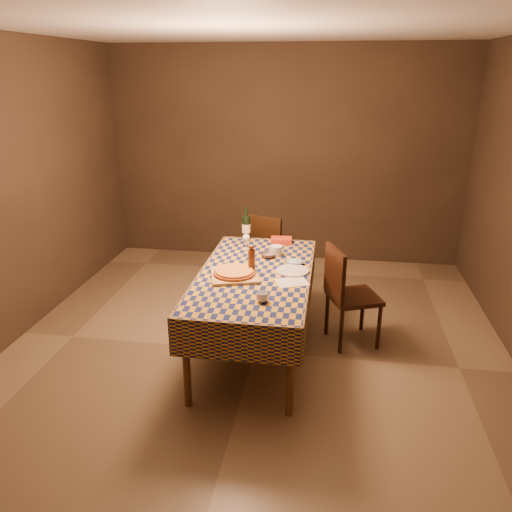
% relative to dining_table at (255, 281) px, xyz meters
% --- Properties ---
extents(room, '(5.00, 5.10, 2.70)m').
position_rel_dining_table_xyz_m(room, '(0.00, 0.00, 0.66)').
color(room, brown).
rests_on(room, ground).
extents(dining_table, '(0.94, 1.84, 0.77)m').
position_rel_dining_table_xyz_m(dining_table, '(0.00, 0.00, 0.00)').
color(dining_table, brown).
rests_on(dining_table, ground).
extents(cutting_board, '(0.47, 0.47, 0.02)m').
position_rel_dining_table_xyz_m(cutting_board, '(-0.16, -0.11, 0.09)').
color(cutting_board, tan).
rests_on(cutting_board, dining_table).
extents(pizza, '(0.35, 0.35, 0.03)m').
position_rel_dining_table_xyz_m(pizza, '(-0.16, -0.11, 0.12)').
color(pizza, '#9A4119').
rests_on(pizza, cutting_board).
extents(pepper_mill, '(0.06, 0.06, 0.25)m').
position_rel_dining_table_xyz_m(pepper_mill, '(-0.03, -0.01, 0.19)').
color(pepper_mill, '#512412').
rests_on(pepper_mill, dining_table).
extents(bowl, '(0.17, 0.17, 0.04)m').
position_rel_dining_table_xyz_m(bowl, '(0.06, 0.38, 0.10)').
color(bowl, '#5F4650').
rests_on(bowl, dining_table).
extents(wine_glass, '(0.08, 0.08, 0.14)m').
position_rel_dining_table_xyz_m(wine_glass, '(-0.18, 0.59, 0.18)').
color(wine_glass, silver).
rests_on(wine_glass, dining_table).
extents(wine_bottle, '(0.09, 0.09, 0.34)m').
position_rel_dining_table_xyz_m(wine_bottle, '(-0.22, 0.86, 0.20)').
color(wine_bottle, black).
rests_on(wine_bottle, dining_table).
extents(deli_tub, '(0.15, 0.15, 0.09)m').
position_rel_dining_table_xyz_m(deli_tub, '(0.13, 0.44, 0.12)').
color(deli_tub, silver).
rests_on(deli_tub, dining_table).
extents(takeout_container, '(0.22, 0.16, 0.05)m').
position_rel_dining_table_xyz_m(takeout_container, '(0.14, 0.81, 0.10)').
color(takeout_container, red).
rests_on(takeout_container, dining_table).
extents(white_plate, '(0.28, 0.28, 0.02)m').
position_rel_dining_table_xyz_m(white_plate, '(0.31, 0.07, 0.08)').
color(white_plate, silver).
rests_on(white_plate, dining_table).
extents(tumbler, '(0.11, 0.11, 0.07)m').
position_rel_dining_table_xyz_m(tumbler, '(0.14, -0.55, 0.11)').
color(tumbler, silver).
rests_on(tumbler, dining_table).
extents(flour_patch, '(0.30, 0.27, 0.00)m').
position_rel_dining_table_xyz_m(flour_patch, '(0.33, -0.16, 0.08)').
color(flour_patch, silver).
rests_on(flour_patch, dining_table).
extents(flour_bag, '(0.18, 0.14, 0.05)m').
position_rel_dining_table_xyz_m(flour_bag, '(0.32, 0.24, 0.10)').
color(flour_bag, '#98A8C2').
rests_on(flour_bag, dining_table).
extents(chair_far, '(0.54, 0.54, 0.93)m').
position_rel_dining_table_xyz_m(chair_far, '(-0.05, 1.28, -0.17)').
color(chair_far, black).
rests_on(chair_far, ground).
extents(chair_right, '(0.55, 0.55, 0.93)m').
position_rel_dining_table_xyz_m(chair_right, '(0.78, 0.29, -0.17)').
color(chair_right, black).
rests_on(chair_right, ground).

